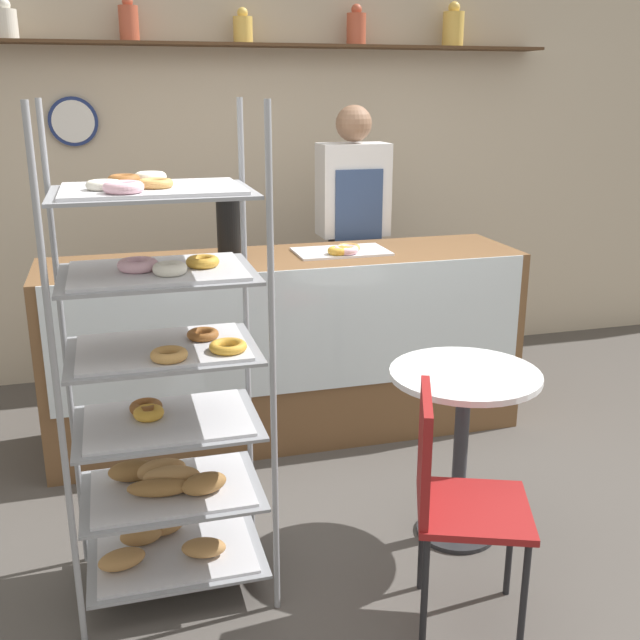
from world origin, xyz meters
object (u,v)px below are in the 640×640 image
at_px(cafe_table, 463,415).
at_px(cafe_chair, 450,488).
at_px(pastry_rack, 164,397).
at_px(person_worker, 352,240).
at_px(donut_tray_counter, 343,250).
at_px(coffee_carafe, 228,224).

distance_m(cafe_table, cafe_chair, 0.56).
relative_size(pastry_rack, cafe_chair, 2.08).
xyz_separation_m(pastry_rack, cafe_table, (1.19, 0.02, -0.23)).
relative_size(person_worker, donut_tray_counter, 3.54).
height_order(person_worker, donut_tray_counter, person_worker).
bearing_deg(coffee_carafe, cafe_chair, -74.80).
height_order(pastry_rack, donut_tray_counter, pastry_rack).
relative_size(cafe_table, coffee_carafe, 2.04).
relative_size(person_worker, cafe_chair, 2.02).
xyz_separation_m(person_worker, donut_tray_counter, (-0.22, -0.51, 0.05)).
xyz_separation_m(coffee_carafe, donut_tray_counter, (0.59, -0.07, -0.16)).
relative_size(cafe_chair, donut_tray_counter, 1.75).
bearing_deg(donut_tray_counter, cafe_table, -82.37).
xyz_separation_m(pastry_rack, person_worker, (1.25, 1.68, 0.18)).
relative_size(person_worker, cafe_table, 2.35).
height_order(pastry_rack, cafe_chair, pastry_rack).
distance_m(person_worker, donut_tray_counter, 0.55).
height_order(cafe_chair, donut_tray_counter, donut_tray_counter).
relative_size(person_worker, coffee_carafe, 4.79).
bearing_deg(cafe_chair, cafe_table, -8.69).
bearing_deg(coffee_carafe, person_worker, 28.54).
bearing_deg(cafe_chair, person_worker, 12.49).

